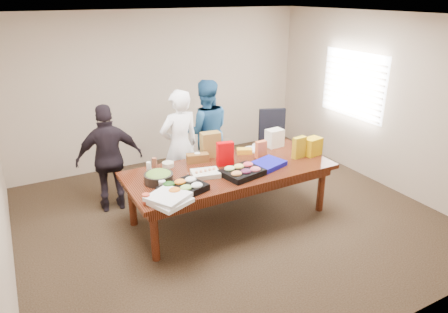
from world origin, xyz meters
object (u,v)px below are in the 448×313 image
office_chair (278,145)px  salad_bowl (159,178)px  person_right (206,131)px  sheet_cake (205,174)px  conference_table (230,193)px  person_center (180,146)px

office_chair → salad_bowl: bearing=-139.7°
person_right → sheet_cake: person_right is taller
person_right → salad_bowl: bearing=62.0°
sheet_cake → office_chair: bearing=39.9°
office_chair → person_right: 1.27m
salad_bowl → person_right: bearing=44.8°
conference_table → sheet_cake: sheet_cake is taller
office_chair → conference_table: bearing=-127.1°
sheet_cake → salad_bowl: (-0.60, 0.10, 0.03)m
person_right → salad_bowl: 1.78m
conference_table → person_center: 1.05m
person_center → salad_bowl: (-0.63, -0.82, -0.04)m
office_chair → person_center: person_center is taller
conference_table → salad_bowl: (-0.99, 0.04, 0.43)m
conference_table → person_right: size_ratio=1.65×
office_chair → sheet_cake: size_ratio=3.02×
conference_table → salad_bowl: 1.08m
office_chair → person_center: 1.83m
office_chair → salad_bowl: office_chair is taller
conference_table → salad_bowl: bearing=177.4°
person_center → salad_bowl: 1.03m
conference_table → office_chair: bearing=32.0°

